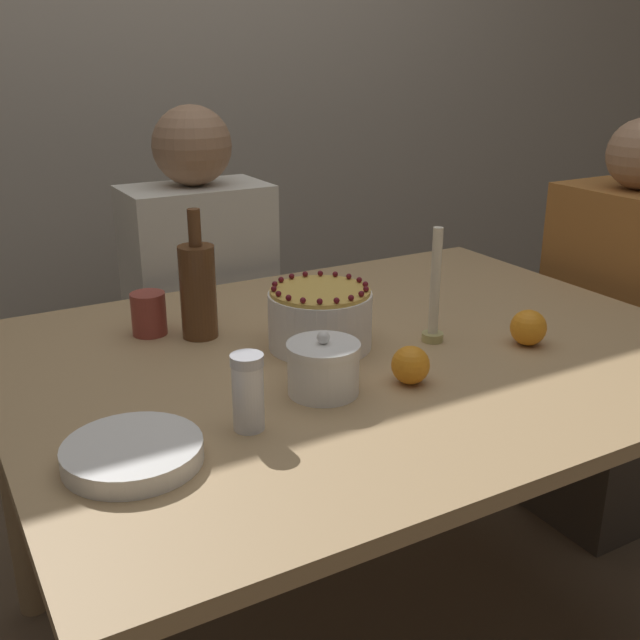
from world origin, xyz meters
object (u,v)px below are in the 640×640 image
object	(u,v)px
sugar_shaker	(248,392)
person_man_blue_shirt	(203,341)
sugar_bowl	(323,368)
candle	(435,297)
cake	(320,318)
person_woman_floral	(613,359)
bottle	(198,289)

from	to	relation	value
sugar_shaker	person_man_blue_shirt	distance (m)	1.04
sugar_bowl	candle	xyz separation A→B (m)	(0.33, 0.11, 0.05)
cake	sugar_shaker	bearing A→B (deg)	-137.57
person_woman_floral	sugar_bowl	bearing A→B (deg)	102.22
sugar_shaker	candle	size ratio (longest dim) A/B	0.53
sugar_shaker	cake	bearing A→B (deg)	42.43
sugar_shaker	bottle	size ratio (longest dim) A/B	0.47
bottle	person_man_blue_shirt	size ratio (longest dim) A/B	0.23
sugar_bowl	candle	distance (m)	0.35
person_man_blue_shirt	person_woman_floral	xyz separation A→B (m)	(0.99, -0.67, -0.02)
cake	sugar_bowl	xyz separation A→B (m)	(-0.10, -0.20, -0.01)
candle	bottle	bearing A→B (deg)	147.24
bottle	person_woman_floral	bearing A→B (deg)	-6.63
sugar_shaker	person_man_blue_shirt	xyz separation A→B (m)	(0.28, 0.96, -0.30)
sugar_bowl	sugar_shaker	xyz separation A→B (m)	(-0.17, -0.06, 0.02)
person_man_blue_shirt	person_woman_floral	world-z (taller)	person_man_blue_shirt
cake	candle	size ratio (longest dim) A/B	0.87
sugar_bowl	cake	bearing A→B (deg)	61.91
sugar_shaker	candle	world-z (taller)	candle
candle	person_woman_floral	distance (m)	0.85
candle	person_man_blue_shirt	bearing A→B (deg)	105.55
sugar_shaker	person_man_blue_shirt	size ratio (longest dim) A/B	0.11
person_man_blue_shirt	person_woman_floral	bearing A→B (deg)	146.09
sugar_bowl	bottle	world-z (taller)	bottle
cake	bottle	xyz separation A→B (m)	(-0.20, 0.18, 0.04)
sugar_shaker	bottle	distance (m)	0.44
cake	bottle	size ratio (longest dim) A/B	0.77
sugar_shaker	bottle	bearing A→B (deg)	79.22
cake	sugar_bowl	bearing A→B (deg)	-118.09
candle	bottle	xyz separation A→B (m)	(-0.42, 0.27, 0.01)
cake	sugar_shaker	distance (m)	0.38
person_man_blue_shirt	cake	bearing A→B (deg)	89.84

